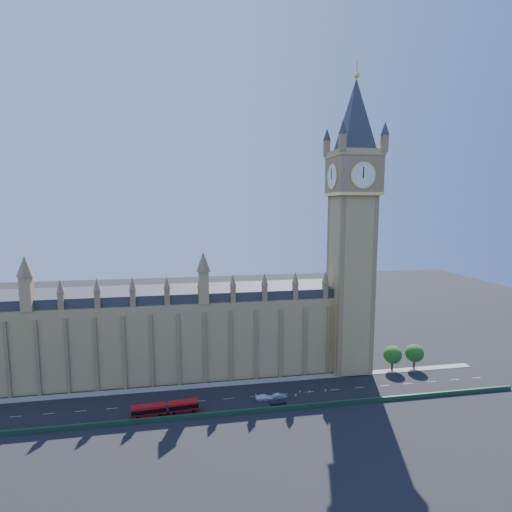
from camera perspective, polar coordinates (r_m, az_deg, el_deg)
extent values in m
plane|color=black|center=(121.95, -1.95, -19.54)|extent=(400.00, 400.00, 0.00)
cube|color=#A78B51|center=(136.94, -13.93, -11.03)|extent=(120.00, 20.00, 25.00)
cube|color=#2D3035|center=(133.26, -14.11, -5.30)|extent=(120.00, 18.00, 3.00)
cube|color=#A78B51|center=(135.38, 13.30, -4.00)|extent=(12.00, 12.00, 58.00)
cube|color=olive|center=(133.16, 13.75, 10.94)|extent=(14.00, 14.00, 12.00)
cylinder|color=silver|center=(126.65, 15.07, 11.10)|extent=(7.20, 0.30, 7.20)
cube|color=#A78B51|center=(133.81, 13.84, 13.93)|extent=(14.50, 14.50, 2.00)
pyramid|color=#2D3035|center=(138.46, 14.16, 23.42)|extent=(20.59, 20.59, 22.00)
sphere|color=#F2C64C|center=(138.69, 14.17, 23.73)|extent=(1.80, 1.80, 1.80)
cube|color=#1E4C2D|center=(113.79, -1.27, -21.30)|extent=(160.00, 0.60, 1.20)
cube|color=gray|center=(130.39, -2.57, -17.65)|extent=(160.00, 3.00, 0.16)
cylinder|color=#382619|center=(145.54, 18.86, -14.49)|extent=(0.70, 0.70, 4.00)
sphere|color=#215416|center=(144.31, 18.92, -13.20)|extent=(6.00, 6.00, 6.00)
sphere|color=#215416|center=(144.72, 19.16, -12.90)|extent=(4.38, 4.38, 4.38)
cylinder|color=#382619|center=(149.40, 21.63, -14.04)|extent=(0.70, 0.70, 4.00)
sphere|color=#215416|center=(148.19, 21.70, -12.78)|extent=(6.00, 6.00, 6.00)
sphere|color=#215416|center=(148.64, 21.92, -12.48)|extent=(4.38, 4.38, 4.38)
cube|color=#B80C11|center=(115.61, -15.05, -20.58)|extent=(8.99, 3.15, 2.94)
cube|color=#B80C11|center=(115.77, -10.34, -20.40)|extent=(8.01, 3.07, 2.94)
cube|color=black|center=(115.44, -15.06, -20.42)|extent=(9.04, 3.20, 1.12)
cube|color=black|center=(115.61, -10.34, -20.24)|extent=(8.06, 3.12, 1.12)
cylinder|color=black|center=(115.67, -12.82, -20.57)|extent=(0.97, 2.41, 2.35)
cylinder|color=black|center=(115.08, -16.55, -21.33)|extent=(1.00, 0.37, 0.98)
cylinder|color=black|center=(117.24, -16.51, -20.76)|extent=(1.00, 0.37, 0.98)
cylinder|color=black|center=(114.96, -13.53, -21.25)|extent=(1.00, 0.37, 0.98)
cylinder|color=black|center=(117.12, -13.56, -20.68)|extent=(1.00, 0.37, 0.98)
cylinder|color=black|center=(115.03, -11.61, -21.18)|extent=(1.00, 0.37, 0.98)
cylinder|color=black|center=(117.19, -11.68, -20.61)|extent=(1.00, 0.37, 0.98)
cylinder|color=black|center=(115.32, -8.95, -21.04)|extent=(1.00, 0.37, 0.98)
cylinder|color=black|center=(117.47, -9.08, -20.48)|extent=(1.00, 0.37, 0.98)
imported|color=#404347|center=(118.43, 3.14, -20.00)|extent=(4.50, 1.91, 1.52)
imported|color=#929398|center=(121.34, 3.36, -19.32)|extent=(4.46, 1.99, 1.42)
imported|color=white|center=(120.31, 1.23, -19.54)|extent=(5.28, 2.49, 1.49)
cube|color=black|center=(125.36, 7.67, -18.81)|extent=(0.49, 0.49, 0.04)
cone|color=orange|center=(125.21, 7.67, -18.67)|extent=(0.54, 0.54, 0.76)
cylinder|color=white|center=(125.16, 7.67, -18.62)|extent=(0.37, 0.37, 0.13)
cube|color=black|center=(125.07, 6.27, -18.85)|extent=(0.51, 0.51, 0.04)
cone|color=#DD590B|center=(124.92, 6.27, -18.71)|extent=(0.56, 0.56, 0.75)
cylinder|color=white|center=(124.87, 6.27, -18.66)|extent=(0.37, 0.37, 0.13)
cube|color=black|center=(123.06, 5.69, -19.31)|extent=(0.57, 0.57, 0.05)
cone|color=#D5440B|center=(122.89, 5.69, -19.15)|extent=(0.63, 0.63, 0.80)
cylinder|color=white|center=(122.84, 5.69, -19.10)|extent=(0.39, 0.39, 0.14)
cube|color=black|center=(126.86, 9.90, -18.53)|extent=(0.51, 0.51, 0.05)
cone|color=orange|center=(126.69, 9.90, -18.37)|extent=(0.56, 0.56, 0.80)
cylinder|color=white|center=(126.64, 9.90, -18.33)|extent=(0.39, 0.39, 0.14)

